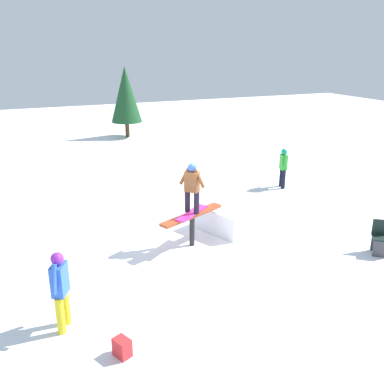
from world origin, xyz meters
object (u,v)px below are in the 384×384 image
(backpack_on_snow, at_px, (122,347))
(pine_tree_far, at_px, (126,95))
(main_rider_on_rail, at_px, (192,189))
(rail_feature, at_px, (192,219))
(bystander_blue, at_px, (60,287))
(folding_chair, at_px, (381,239))
(bystander_green, at_px, (283,166))

(backpack_on_snow, distance_m, pine_tree_far, 19.24)
(main_rider_on_rail, height_order, pine_tree_far, pine_tree_far)
(rail_feature, relative_size, backpack_on_snow, 5.99)
(bystander_blue, distance_m, pine_tree_far, 18.27)
(bystander_blue, height_order, backpack_on_snow, bystander_blue)
(rail_feature, height_order, folding_chair, rail_feature)
(bystander_blue, relative_size, pine_tree_far, 0.40)
(rail_feature, height_order, backpack_on_snow, rail_feature)
(bystander_green, distance_m, backpack_on_snow, 10.47)
(bystander_blue, xyz_separation_m, backpack_on_snow, (-0.82, 1.20, -0.73))
(folding_chair, relative_size, backpack_on_snow, 2.59)
(rail_feature, xyz_separation_m, pine_tree_far, (-2.28, -14.88, 1.70))
(folding_chair, distance_m, backpack_on_snow, 7.22)
(backpack_on_snow, bearing_deg, bystander_blue, 9.72)
(folding_chair, relative_size, pine_tree_far, 0.22)
(main_rider_on_rail, xyz_separation_m, bystander_blue, (3.66, 2.33, -0.72))
(main_rider_on_rail, xyz_separation_m, bystander_green, (-5.13, -3.23, -0.77))
(bystander_blue, bearing_deg, rail_feature, -30.16)
(rail_feature, bearing_deg, bystander_green, -171.00)
(rail_feature, distance_m, main_rider_on_rail, 0.85)
(bystander_green, relative_size, pine_tree_far, 0.37)
(bystander_green, distance_m, folding_chair, 5.67)
(rail_feature, height_order, bystander_blue, bystander_blue)
(rail_feature, bearing_deg, main_rider_on_rail, 0.00)
(bystander_blue, height_order, bystander_green, bystander_blue)
(main_rider_on_rail, height_order, folding_chair, main_rider_on_rail)
(main_rider_on_rail, distance_m, bystander_green, 6.11)
(rail_feature, distance_m, pine_tree_far, 15.14)
(rail_feature, relative_size, main_rider_on_rail, 1.48)
(bystander_green, xyz_separation_m, folding_chair, (0.85, 5.59, -0.43))
(pine_tree_far, bearing_deg, folding_chair, 96.64)
(main_rider_on_rail, relative_size, folding_chair, 1.56)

